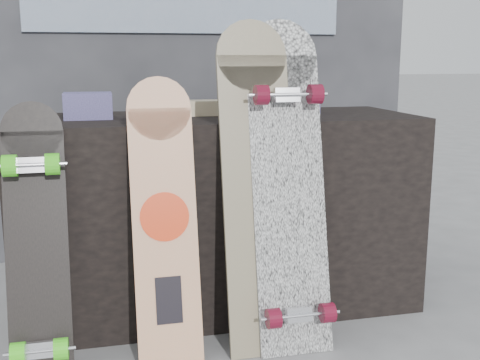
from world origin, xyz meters
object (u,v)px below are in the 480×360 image
object	(u,v)px
vendor_table	(218,212)
longboard_celtic	(257,176)
longboard_geisha	(164,213)
longboard_cascadia	(288,179)
skateboard_dark	(36,238)

from	to	relation	value
vendor_table	longboard_celtic	xyz separation A→B (m)	(0.07, -0.37, 0.22)
longboard_celtic	longboard_geisha	bearing A→B (deg)	-177.00
longboard_geisha	longboard_celtic	size ratio (longest dim) A/B	0.83
vendor_table	longboard_cascadia	size ratio (longest dim) A/B	1.37
longboard_celtic	skateboard_dark	size ratio (longest dim) A/B	1.30
vendor_table	longboard_cascadia	bearing A→B (deg)	-65.20
longboard_geisha	longboard_cascadia	distance (m)	0.45
longboard_celtic	skateboard_dark	world-z (taller)	longboard_celtic
vendor_table	longboard_geisha	xyz separation A→B (m)	(-0.27, -0.38, 0.11)
longboard_geisha	skateboard_dark	world-z (taller)	longboard_geisha
longboard_cascadia	skateboard_dark	distance (m)	0.87
longboard_celtic	longboard_cascadia	size ratio (longest dim) A/B	1.00
longboard_celtic	longboard_cascadia	xyz separation A→B (m)	(0.11, -0.02, -0.01)
longboard_geisha	skateboard_dark	bearing A→B (deg)	-177.33
vendor_table	skateboard_dark	xyz separation A→B (m)	(-0.68, -0.40, 0.06)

